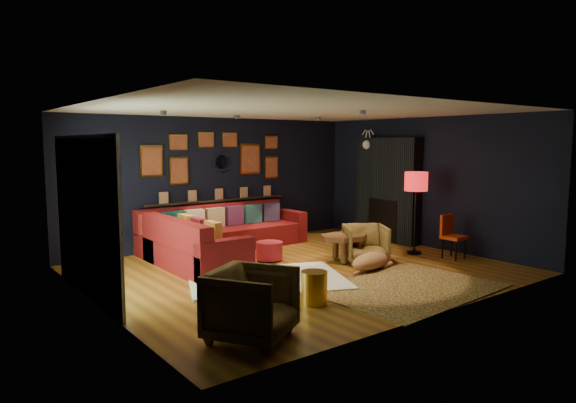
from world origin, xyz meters
TOP-DOWN VIEW (x-y plane):
  - floor at (0.00, 0.00)m, footprint 6.50×6.50m
  - room_walls at (0.00, 0.00)m, footprint 6.50×6.50m
  - sectional at (-0.61, 1.81)m, footprint 3.41×2.69m
  - ledge at (0.00, 2.68)m, footprint 3.20×0.12m
  - gallery_wall at (-0.01, 2.72)m, footprint 3.15×0.04m
  - sunburst_mirror at (0.10, 2.72)m, footprint 0.47×0.16m
  - fireplace at (3.09, 0.90)m, footprint 0.31×1.60m
  - deer_head at (3.14, 1.40)m, footprint 0.50×0.28m
  - sliding_door at (-3.22, 0.60)m, footprint 0.06×2.80m
  - ceiling_spots at (-0.00, 0.80)m, footprint 3.30×2.50m
  - shag_rug at (-0.80, -0.20)m, footprint 2.82×2.48m
  - leopard_rug at (0.56, -1.80)m, footprint 2.71×2.02m
  - coffee_table at (1.00, -0.01)m, footprint 1.01×0.83m
  - pouf at (-0.02, 0.85)m, footprint 0.47×0.47m
  - armchair_left at (-2.28, -2.05)m, footprint 1.10×1.08m
  - armchair_right at (1.26, -0.26)m, footprint 0.95×0.94m
  - gold_stool at (-0.97, -1.53)m, footprint 0.35×0.35m
  - orange_chair at (2.75, -0.96)m, footprint 0.39×0.39m
  - floor_lamp at (2.50, -0.34)m, footprint 0.43×0.43m
  - dog at (0.91, -0.72)m, footprint 1.31×0.83m

SIDE VIEW (x-z plane):
  - floor at x=0.00m, z-range 0.00..0.00m
  - leopard_rug at x=0.56m, z-range 0.00..0.01m
  - shag_rug at x=-0.80m, z-range 0.00..0.03m
  - pouf at x=-0.02m, z-range 0.03..0.34m
  - dog at x=0.91m, z-range 0.01..0.40m
  - gold_stool at x=-0.97m, z-range 0.00..0.43m
  - sectional at x=-0.61m, z-range -0.11..0.75m
  - armchair_right at x=1.26m, z-range 0.00..0.73m
  - coffee_table at x=1.00m, z-range 0.17..0.62m
  - armchair_left at x=-2.28m, z-range 0.00..0.84m
  - orange_chair at x=2.75m, z-range 0.07..0.86m
  - ledge at x=0.00m, z-range 0.90..0.94m
  - fireplace at x=3.09m, z-range -0.08..2.12m
  - sliding_door at x=-3.22m, z-range 0.00..2.20m
  - floor_lamp at x=2.50m, z-range 0.53..2.08m
  - room_walls at x=0.00m, z-range -1.66..4.84m
  - sunburst_mirror at x=0.10m, z-range 1.46..1.93m
  - gallery_wall at x=-0.01m, z-range 1.30..2.32m
  - deer_head at x=3.14m, z-range 1.83..2.28m
  - ceiling_spots at x=0.00m, z-range 2.53..2.59m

